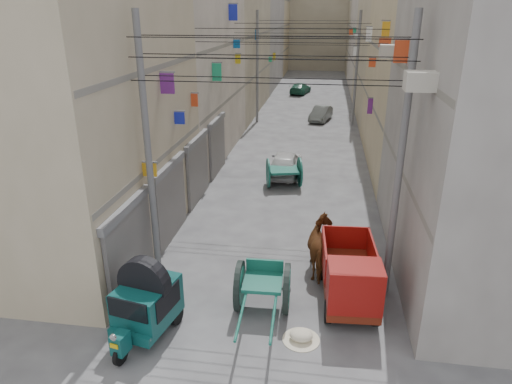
% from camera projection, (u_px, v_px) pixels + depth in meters
% --- Properties ---
extents(building_row_left, '(8.00, 62.00, 14.00)m').
position_uv_depth(building_row_left, '(217.00, 29.00, 39.00)').
color(building_row_left, tan).
rests_on(building_row_left, ground).
extents(building_row_right, '(8.00, 62.00, 14.00)m').
position_uv_depth(building_row_right, '(410.00, 31.00, 36.78)').
color(building_row_right, gray).
rests_on(building_row_right, ground).
extents(end_cap_building, '(22.00, 10.00, 13.00)m').
position_uv_depth(end_cap_building, '(319.00, 21.00, 67.16)').
color(end_cap_building, tan).
rests_on(end_cap_building, ground).
extents(shutters_left, '(0.18, 14.40, 2.88)m').
position_uv_depth(shutters_left, '(186.00, 182.00, 18.44)').
color(shutters_left, '#4F4F54').
rests_on(shutters_left, ground).
extents(signboards, '(8.22, 40.52, 5.67)m').
position_uv_depth(signboards, '(301.00, 91.00, 27.55)').
color(signboards, white).
rests_on(signboards, ground).
extents(ac_units, '(0.70, 6.55, 3.35)m').
position_uv_depth(ac_units, '(408.00, 30.00, 12.71)').
color(ac_units, '#B0AA9E').
rests_on(ac_units, ground).
extents(utility_poles, '(7.40, 22.20, 8.00)m').
position_uv_depth(utility_poles, '(296.00, 94.00, 23.06)').
color(utility_poles, slate).
rests_on(utility_poles, ground).
extents(overhead_cables, '(7.40, 22.52, 1.12)m').
position_uv_depth(overhead_cables, '(294.00, 40.00, 19.65)').
color(overhead_cables, black).
rests_on(overhead_cables, ground).
extents(auto_rickshaw, '(1.68, 2.48, 1.69)m').
position_uv_depth(auto_rickshaw, '(146.00, 301.00, 11.72)').
color(auto_rickshaw, black).
rests_on(auto_rickshaw, ground).
extents(tonga_cart, '(1.56, 3.21, 1.43)m').
position_uv_depth(tonga_cart, '(263.00, 286.00, 12.76)').
color(tonga_cart, black).
rests_on(tonga_cart, ground).
extents(mini_truck, '(1.64, 3.33, 1.82)m').
position_uv_depth(mini_truck, '(350.00, 281.00, 12.77)').
color(mini_truck, black).
rests_on(mini_truck, ground).
extents(second_cart, '(1.89, 1.75, 1.42)m').
position_uv_depth(second_cart, '(284.00, 172.00, 21.86)').
color(second_cart, '#135344').
rests_on(second_cart, ground).
extents(feed_sack, '(0.60, 0.48, 0.30)m').
position_uv_depth(feed_sack, '(301.00, 335.00, 11.75)').
color(feed_sack, beige).
rests_on(feed_sack, ground).
extents(horse, '(1.23, 2.15, 1.71)m').
position_uv_depth(horse, '(322.00, 248.00, 14.61)').
color(horse, brown).
rests_on(horse, ground).
extents(distant_car_white, '(1.64, 3.79, 1.27)m').
position_uv_depth(distant_car_white, '(285.00, 163.00, 23.50)').
color(distant_car_white, beige).
rests_on(distant_car_white, ground).
extents(distant_car_grey, '(1.89, 3.49, 1.09)m').
position_uv_depth(distant_car_grey, '(321.00, 114.00, 35.21)').
color(distant_car_grey, '#4E524F').
rests_on(distant_car_grey, ground).
extents(distant_car_green, '(2.28, 3.99, 1.09)m').
position_uv_depth(distant_car_green, '(300.00, 88.00, 46.77)').
color(distant_car_green, '#1D5640').
rests_on(distant_car_green, ground).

